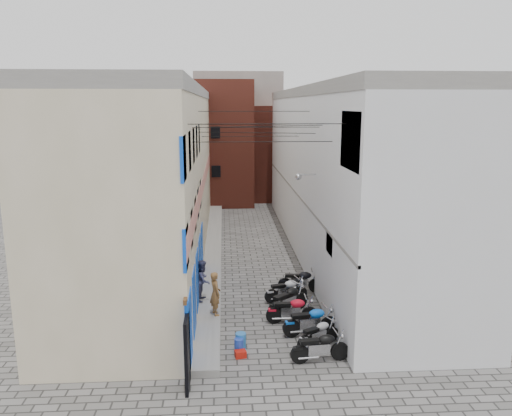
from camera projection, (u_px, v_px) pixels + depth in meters
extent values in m
plane|color=#575552|center=(273.00, 376.00, 15.16)|extent=(90.00, 90.00, 0.00)
cube|color=gray|center=(213.00, 251.00, 27.71)|extent=(0.90, 26.00, 0.25)
cube|color=#BEB28F|center=(157.00, 178.00, 26.69)|extent=(5.00, 26.00, 8.50)
cube|color=tan|center=(203.00, 182.00, 26.89)|extent=(0.10, 26.00, 0.80)
cube|color=blue|center=(196.00, 281.00, 19.53)|extent=(0.12, 10.20, 2.40)
cube|color=blue|center=(193.00, 181.00, 18.71)|extent=(0.10, 10.20, 4.00)
cube|color=gray|center=(153.00, 92.00, 25.77)|extent=(5.10, 26.00, 0.50)
cube|color=black|center=(187.00, 352.00, 14.39)|extent=(0.10, 1.20, 2.20)
cube|color=silver|center=(341.00, 176.00, 27.32)|extent=(5.00, 26.00, 8.50)
cube|color=blue|center=(352.00, 141.00, 15.37)|extent=(0.10, 2.40, 1.80)
cube|color=white|center=(331.00, 244.00, 18.63)|extent=(0.08, 1.00, 0.70)
cylinder|color=#B2B2B7|center=(308.00, 174.00, 21.08)|extent=(0.80, 0.06, 0.06)
sphere|color=#B2B2B7|center=(298.00, 177.00, 21.08)|extent=(0.28, 0.28, 0.28)
cube|color=gray|center=(344.00, 92.00, 26.41)|extent=(5.10, 26.00, 0.50)
cube|color=gray|center=(296.00, 192.00, 27.34)|extent=(0.10, 26.00, 0.12)
cube|color=maroon|center=(216.00, 143.00, 41.38)|extent=(6.00, 6.00, 10.00)
cube|color=maroon|center=(274.00, 152.00, 43.86)|extent=(5.00, 6.00, 8.00)
cube|color=gray|center=(238.00, 133.00, 47.27)|extent=(8.00, 5.00, 11.00)
cube|color=black|center=(242.00, 193.00, 39.54)|extent=(2.00, 0.30, 2.40)
cylinder|color=black|center=(268.00, 124.00, 15.60)|extent=(5.20, 0.02, 0.02)
cylinder|color=black|center=(263.00, 142.00, 17.69)|extent=(5.20, 0.02, 0.02)
cylinder|color=black|center=(258.00, 127.00, 20.05)|extent=(5.20, 0.02, 0.02)
cylinder|color=black|center=(254.00, 111.00, 22.37)|extent=(5.20, 0.02, 0.02)
cylinder|color=black|center=(251.00, 136.00, 25.57)|extent=(5.20, 0.02, 0.02)
cylinder|color=black|center=(248.00, 124.00, 28.40)|extent=(5.20, 0.02, 0.02)
cylinder|color=black|center=(261.00, 126.00, 18.57)|extent=(5.65, 2.07, 0.02)
cylinder|color=black|center=(256.00, 133.00, 21.58)|extent=(5.80, 1.58, 0.02)
imported|color=brown|center=(215.00, 293.00, 18.85)|extent=(0.58, 0.71, 1.69)
imported|color=#3A3B57|center=(203.00, 280.00, 20.28)|extent=(0.80, 0.94, 1.68)
cylinder|color=#213FA8|center=(239.00, 346.00, 16.55)|extent=(0.41, 0.41, 0.49)
cylinder|color=#2264AB|center=(241.00, 341.00, 16.79)|extent=(0.47, 0.47, 0.56)
cube|color=#A9160C|center=(240.00, 354.00, 16.27)|extent=(0.40, 0.33, 0.22)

